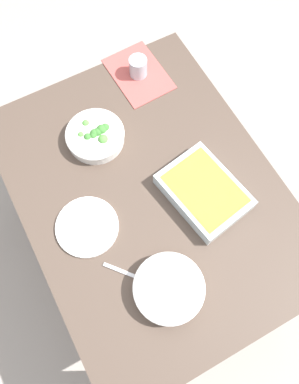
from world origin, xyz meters
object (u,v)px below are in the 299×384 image
at_px(broccoli_bowl, 95,136).
at_px(spoon_by_stew, 135,276).
at_px(drink_cup, 138,68).
at_px(side_plate, 87,227).
at_px(stew_bowl, 169,289).
at_px(baking_dish, 204,191).

relative_size(broccoli_bowl, spoon_by_stew, 1.52).
relative_size(broccoli_bowl, drink_cup, 2.60).
relative_size(side_plate, spoon_by_stew, 1.51).
xyz_separation_m(stew_bowl, spoon_by_stew, (-0.09, -0.08, -0.03)).
xyz_separation_m(side_plate, spoon_by_stew, (0.23, 0.07, -0.00)).
height_order(broccoli_bowl, baking_dish, broccoli_bowl).
distance_m(stew_bowl, side_plate, 0.35).
bearing_deg(baking_dish, stew_bowl, -49.55).
distance_m(broccoli_bowl, side_plate, 0.35).
distance_m(stew_bowl, broccoli_bowl, 0.62).
relative_size(baking_dish, spoon_by_stew, 2.29).
height_order(stew_bowl, drink_cup, drink_cup).
bearing_deg(spoon_by_stew, broccoli_bowl, 168.30).
distance_m(stew_bowl, baking_dish, 0.36).
bearing_deg(stew_bowl, drink_cup, 158.75).
bearing_deg(side_plate, spoon_by_stew, 16.30).
bearing_deg(drink_cup, spoon_by_stew, -28.52).
height_order(drink_cup, spoon_by_stew, drink_cup).
bearing_deg(stew_bowl, spoon_by_stew, -139.80).
bearing_deg(broccoli_bowl, side_plate, -30.62).
distance_m(side_plate, spoon_by_stew, 0.24).
bearing_deg(side_plate, stew_bowl, 24.17).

